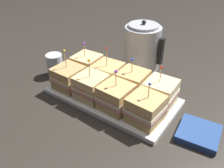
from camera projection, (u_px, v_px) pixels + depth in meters
name	position (u px, v px, depth m)	size (l,w,h in m)	color
ground_plane	(112.00, 98.00, 0.99)	(6.00, 6.00, 0.00)	#2D2823
serving_platter	(112.00, 96.00, 0.98)	(0.52, 0.27, 0.02)	white
sandwich_front_far_left	(69.00, 78.00, 1.00)	(0.12, 0.12, 0.17)	tan
sandwich_front_center_left	(91.00, 87.00, 0.94)	(0.12, 0.12, 0.17)	#DBB77A
sandwich_front_center_right	(116.00, 97.00, 0.88)	(0.12, 0.12, 0.16)	tan
sandwich_front_far_right	(145.00, 109.00, 0.82)	(0.12, 0.12, 0.16)	tan
sandwich_back_far_left	(87.00, 66.00, 1.08)	(0.12, 0.12, 0.16)	#DBB77A
sandwich_back_center_left	(108.00, 74.00, 1.02)	(0.12, 0.12, 0.18)	tan
sandwich_back_center_right	(133.00, 83.00, 0.96)	(0.12, 0.12, 0.16)	tan
sandwich_back_far_right	(160.00, 93.00, 0.90)	(0.12, 0.12, 0.16)	beige
kettle_steel	(142.00, 47.00, 1.14)	(0.19, 0.17, 0.24)	#B7BABF
drinking_glass	(55.00, 65.00, 1.12)	(0.07, 0.07, 0.11)	silver
napkin_stack	(199.00, 133.00, 0.80)	(0.15, 0.15, 0.02)	navy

